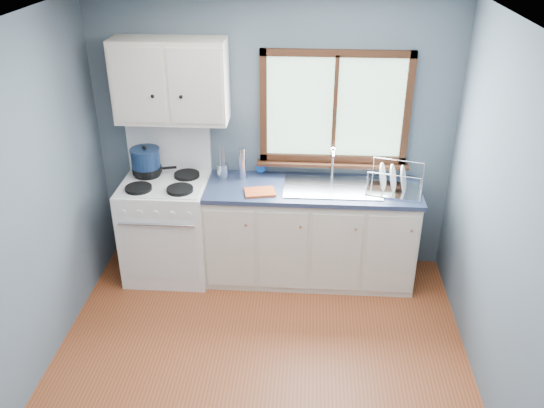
# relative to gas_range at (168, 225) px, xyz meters

# --- Properties ---
(floor) EXTENTS (3.20, 3.60, 0.02)m
(floor) POSITION_rel_gas_range_xyz_m (0.95, -1.47, -0.50)
(floor) COLOR brown
(floor) RESTS_ON ground
(ceiling) EXTENTS (3.20, 3.60, 0.02)m
(ceiling) POSITION_rel_gas_range_xyz_m (0.95, -1.47, 2.02)
(ceiling) COLOR white
(ceiling) RESTS_ON wall_back
(wall_back) EXTENTS (3.20, 0.02, 2.50)m
(wall_back) POSITION_rel_gas_range_xyz_m (0.95, 0.34, 0.76)
(wall_back) COLOR slate
(wall_back) RESTS_ON ground
(wall_left) EXTENTS (0.02, 3.60, 2.50)m
(wall_left) POSITION_rel_gas_range_xyz_m (-0.66, -1.47, 0.76)
(wall_left) COLOR slate
(wall_left) RESTS_ON ground
(wall_right) EXTENTS (0.02, 3.60, 2.50)m
(wall_right) POSITION_rel_gas_range_xyz_m (2.56, -1.47, 0.76)
(wall_right) COLOR slate
(wall_right) RESTS_ON ground
(gas_range) EXTENTS (0.76, 0.69, 1.36)m
(gas_range) POSITION_rel_gas_range_xyz_m (0.00, 0.00, 0.00)
(gas_range) COLOR white
(gas_range) RESTS_ON floor
(base_cabinets) EXTENTS (1.85, 0.60, 0.88)m
(base_cabinets) POSITION_rel_gas_range_xyz_m (1.31, 0.02, -0.08)
(base_cabinets) COLOR beige
(base_cabinets) RESTS_ON floor
(countertop) EXTENTS (1.89, 0.64, 0.04)m
(countertop) POSITION_rel_gas_range_xyz_m (1.31, 0.02, 0.41)
(countertop) COLOR #1E2A44
(countertop) RESTS_ON base_cabinets
(sink) EXTENTS (0.84, 0.46, 0.44)m
(sink) POSITION_rel_gas_range_xyz_m (1.49, 0.02, 0.37)
(sink) COLOR silver
(sink) RESTS_ON countertop
(window) EXTENTS (1.36, 0.10, 1.03)m
(window) POSITION_rel_gas_range_xyz_m (1.48, 0.30, 0.98)
(window) COLOR #9EC6A8
(window) RESTS_ON wall_back
(upper_cabinets) EXTENTS (0.95, 0.35, 0.70)m
(upper_cabinets) POSITION_rel_gas_range_xyz_m (0.10, 0.15, 1.31)
(upper_cabinets) COLOR beige
(upper_cabinets) RESTS_ON wall_back
(skillet) EXTENTS (0.42, 0.33, 0.05)m
(skillet) POSITION_rel_gas_range_xyz_m (-0.18, 0.14, 0.49)
(skillet) COLOR black
(skillet) RESTS_ON gas_range
(stockpot) EXTENTS (0.30, 0.30, 0.26)m
(stockpot) POSITION_rel_gas_range_xyz_m (-0.18, 0.14, 0.58)
(stockpot) COLOR #132547
(stockpot) RESTS_ON gas_range
(utensil_crock) EXTENTS (0.14, 0.14, 0.34)m
(utensil_crock) POSITION_rel_gas_range_xyz_m (0.51, 0.16, 0.50)
(utensil_crock) COLOR silver
(utensil_crock) RESTS_ON countertop
(thermos) EXTENTS (0.08, 0.08, 0.29)m
(thermos) POSITION_rel_gas_range_xyz_m (0.68, 0.16, 0.57)
(thermos) COLOR silver
(thermos) RESTS_ON countertop
(soap_bottle) EXTENTS (0.11, 0.11, 0.27)m
(soap_bottle) POSITION_rel_gas_range_xyz_m (0.83, 0.27, 0.56)
(soap_bottle) COLOR #124AAE
(soap_bottle) RESTS_ON countertop
(dish_towel) EXTENTS (0.29, 0.23, 0.02)m
(dish_towel) POSITION_rel_gas_range_xyz_m (0.86, -0.13, 0.44)
(dish_towel) COLOR #CC4F22
(dish_towel) RESTS_ON countertop
(dish_rack) EXTENTS (0.53, 0.45, 0.24)m
(dish_rack) POSITION_rel_gas_range_xyz_m (2.01, -0.00, 0.49)
(dish_rack) COLOR silver
(dish_rack) RESTS_ON countertop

